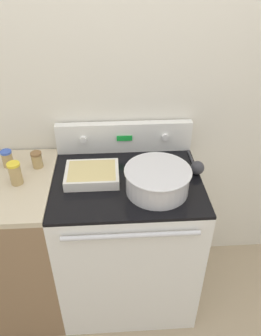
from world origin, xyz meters
TOP-DOWN VIEW (x-y plane):
  - ground_plane at (0.00, 0.00)m, footprint 12.00×12.00m
  - kitchen_wall at (0.00, 0.67)m, footprint 8.00×0.05m
  - stove_range at (0.00, 0.32)m, footprint 0.79×0.66m
  - control_panel at (0.00, 0.61)m, footprint 0.79×0.07m
  - side_counter at (-0.67, 0.32)m, footprint 0.54×0.63m
  - mixing_bowl at (0.15, 0.21)m, footprint 0.33×0.33m
  - casserole_dish at (-0.18, 0.33)m, footprint 0.28×0.22m
  - ladle at (0.38, 0.35)m, footprint 0.07×0.26m
  - spice_jar_brown_cap at (-0.49, 0.45)m, footprint 0.06×0.06m
  - spice_jar_yellow_cap at (-0.57, 0.30)m, footprint 0.07×0.07m
  - spice_jar_blue_cap at (-0.65, 0.47)m, footprint 0.06×0.06m

SIDE VIEW (x-z plane):
  - ground_plane at x=0.00m, z-range 0.00..0.00m
  - stove_range at x=0.00m, z-range 0.00..0.94m
  - side_counter at x=-0.67m, z-range 0.00..0.95m
  - casserole_dish at x=-0.18m, z-range 0.94..1.00m
  - ladle at x=0.38m, z-range 0.94..1.01m
  - spice_jar_brown_cap at x=-0.49m, z-range 0.95..1.05m
  - spice_jar_blue_cap at x=-0.65m, z-range 0.95..1.05m
  - mixing_bowl at x=0.15m, z-range 0.95..1.08m
  - spice_jar_yellow_cap at x=-0.57m, z-range 0.95..1.08m
  - control_panel at x=0.00m, z-range 0.94..1.13m
  - kitchen_wall at x=0.00m, z-range 0.00..2.50m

